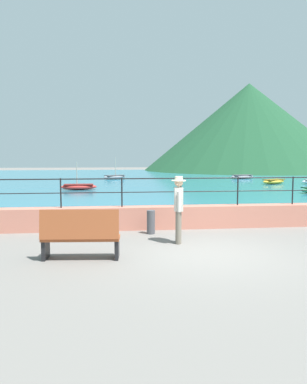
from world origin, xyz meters
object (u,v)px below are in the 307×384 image
at_px(boat_2, 274,181).
at_px(boat_4, 115,177).
at_px(bollard, 151,222).
at_px(bench_main, 80,235).
at_px(boat_1, 79,187).
at_px(person_walking, 179,206).
at_px(boat_3, 242,176).

bearing_deg(boat_2, boat_4, 148.89).
distance_m(bollard, boat_2, 20.46).
bearing_deg(bench_main, boat_1, 94.66).
relative_size(person_walking, boat_2, 0.71).
bearing_deg(boat_4, boat_2, -31.11).
bearing_deg(bollard, boat_2, 56.28).
distance_m(boat_2, boat_4, 14.11).
relative_size(bollard, boat_2, 0.28).
xyz_separation_m(bollard, boat_4, (-0.72, 24.31, -0.08)).
bearing_deg(person_walking, bench_main, -151.83).
distance_m(bench_main, person_walking, 2.77).
xyz_separation_m(bench_main, boat_3, (13.00, 26.03, -0.30)).
relative_size(person_walking, boat_3, 0.72).
height_order(boat_1, boat_3, boat_1).
relative_size(boat_2, boat_4, 1.01).
bearing_deg(bollard, boat_4, 91.69).
bearing_deg(boat_3, boat_1, -145.87).
bearing_deg(person_walking, boat_2, 59.47).
distance_m(bench_main, bollard, 3.15).
bearing_deg(boat_3, person_walking, -113.17).
bearing_deg(boat_3, boat_2, -88.32).
relative_size(person_walking, boat_1, 0.76).
bearing_deg(boat_1, boat_2, 12.62).
relative_size(boat_1, boat_2, 0.95).
bearing_deg(boat_1, bench_main, -85.34).
height_order(bench_main, boat_1, boat_1).
relative_size(boat_1, boat_4, 0.96).
distance_m(person_walking, bollard, 1.52).
bearing_deg(person_walking, boat_4, 92.91).
height_order(bollard, boat_2, bollard).
bearing_deg(boat_2, bollard, -123.72).
xyz_separation_m(bench_main, bollard, (1.83, 2.55, -0.21)).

